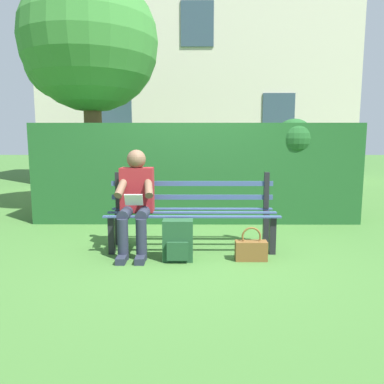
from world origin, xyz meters
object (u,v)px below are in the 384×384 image
Objects in this scene: person_seated at (136,198)px; handbag at (251,250)px; tree at (85,47)px; backpack at (178,241)px; park_bench at (192,211)px.

person_seated is 3.22× the size of handbag.
person_seated is at bearing 115.50° from tree.
person_seated reaches higher than handbag.
handbag is at bearing 166.52° from person_seated.
tree is at bearing -49.50° from handbag.
backpack is (-1.79, 3.03, -2.73)m from tree.
backpack is 1.21× the size of handbag.
handbag is (-1.29, 0.31, -0.51)m from person_seated.
person_seated reaches higher than park_bench.
tree reaches higher than park_bench.
person_seated is 0.28× the size of tree.
tree is at bearing -52.56° from park_bench.
park_bench reaches higher than handbag.
park_bench reaches higher than backpack.
backpack reaches higher than handbag.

